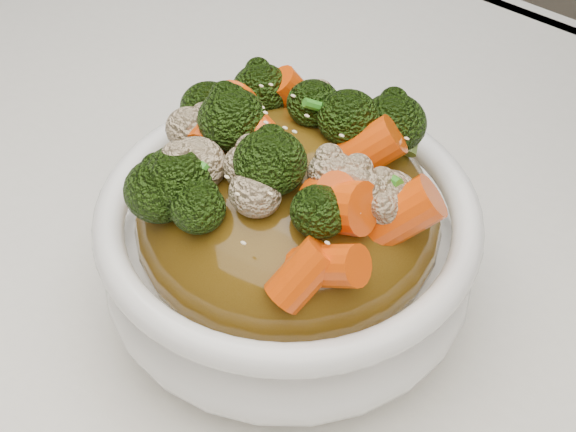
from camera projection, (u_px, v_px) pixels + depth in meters
The scene contains 8 objects.
tablecloth at pixel (251, 361), 0.50m from camera, with size 1.20×0.80×0.04m, color white.
bowl at pixel (288, 255), 0.48m from camera, with size 0.20×0.20×0.08m, color white, non-canonical shape.
sauce_base at pixel (288, 220), 0.46m from camera, with size 0.16×0.16×0.09m, color #563B0E.
carrots at pixel (288, 134), 0.42m from camera, with size 0.16×0.16×0.05m, color #EB4B07, non-canonical shape.
broccoli at pixel (288, 135), 0.42m from camera, with size 0.16×0.16×0.04m, color black, non-canonical shape.
cauliflower at pixel (288, 138), 0.42m from camera, with size 0.16×0.16×0.03m, color tan, non-canonical shape.
scallions at pixel (288, 132), 0.42m from camera, with size 0.12×0.12×0.02m, color #30881F, non-canonical shape.
sesame_seeds at pixel (288, 132), 0.42m from camera, with size 0.14×0.14×0.01m, color beige, non-canonical shape.
Camera 1 is at (0.20, -0.22, 1.14)m, focal length 55.00 mm.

